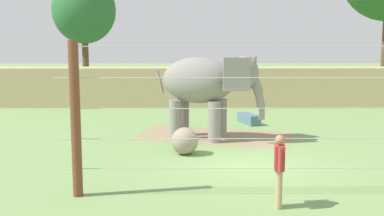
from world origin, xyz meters
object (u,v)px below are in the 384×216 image
(zookeeper, at_px, (279,168))
(feed_trough, at_px, (249,119))
(elephant, at_px, (207,84))
(enrichment_ball, at_px, (185,141))

(zookeeper, relative_size, feed_trough, 1.12)
(elephant, height_order, enrichment_ball, elephant)
(feed_trough, bearing_deg, elephant, -121.62)
(enrichment_ball, relative_size, feed_trough, 0.60)
(enrichment_ball, bearing_deg, zookeeper, -66.93)
(enrichment_ball, height_order, feed_trough, enrichment_ball)
(elephant, xyz_separation_m, feed_trough, (2.04, 3.32, -1.87))
(zookeeper, xyz_separation_m, feed_trough, (0.70, 10.73, -0.71))
(zookeeper, bearing_deg, elephant, 100.23)
(enrichment_ball, xyz_separation_m, feed_trough, (2.85, 5.70, -0.23))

